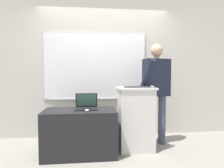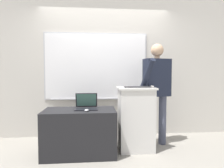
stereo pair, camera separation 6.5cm
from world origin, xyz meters
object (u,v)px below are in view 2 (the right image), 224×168
Objects in this scene: side_desk at (80,132)px; wireless_keyboard at (137,87)px; laptop at (86,104)px; computer_mouse_by_keyboard at (152,86)px; lectern_podium at (136,118)px; person_presenter at (157,86)px; computer_mouse_by_laptop at (87,110)px.

side_desk is 1.13m from wireless_keyboard.
laptop is 3.45× the size of computer_mouse_by_keyboard.
lectern_podium is 10.14× the size of computer_mouse_by_keyboard.
wireless_keyboard reaches higher than side_desk.
lectern_podium is 0.91m from side_desk.
laptop is 0.84m from wireless_keyboard.
side_desk is at bearing -177.97° from computer_mouse_by_keyboard.
lectern_podium is 2.47× the size of wireless_keyboard.
computer_mouse_by_keyboard is (-0.16, -0.25, 0.02)m from person_presenter.
computer_mouse_by_keyboard is (1.02, 0.20, 0.33)m from computer_mouse_by_laptop.
computer_mouse_by_keyboard is at bearing -135.15° from person_presenter.
wireless_keyboard is 0.24m from computer_mouse_by_keyboard.
wireless_keyboard is at bearing 177.61° from computer_mouse_by_keyboard.
computer_mouse_by_keyboard is at bearing 2.03° from side_desk.
laptop is at bearing 177.97° from computer_mouse_by_keyboard.
lectern_podium is 2.94× the size of laptop.
computer_mouse_by_keyboard reaches higher than side_desk.
lectern_podium is at bearing 164.43° from computer_mouse_by_keyboard.
computer_mouse_by_laptop reaches higher than side_desk.
computer_mouse_by_keyboard is (0.24, -0.01, 0.01)m from wireless_keyboard.
person_presenter is at bearing 57.75° from computer_mouse_by_keyboard.
lectern_podium is 10.14× the size of computer_mouse_by_laptop.
side_desk is (-0.89, -0.11, -0.17)m from lectern_podium.
computer_mouse_by_laptop is at bearing -169.18° from computer_mouse_by_keyboard.
person_presenter is 1.30m from computer_mouse_by_laptop.
computer_mouse_by_keyboard is (0.24, -0.07, 0.52)m from lectern_podium.
wireless_keyboard reaches higher than computer_mouse_by_laptop.
computer_mouse_by_laptop is 1.09m from computer_mouse_by_keyboard.
computer_mouse_by_keyboard reaches higher than laptop.
computer_mouse_by_keyboard is (1.13, 0.04, 0.69)m from side_desk.
wireless_keyboard is at bearing -161.68° from person_presenter.
computer_mouse_by_laptop is at bearing -55.06° from side_desk.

